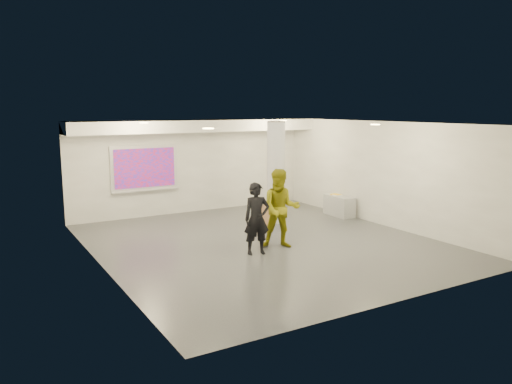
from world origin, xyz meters
TOP-DOWN VIEW (x-y plane):
  - floor at (0.00, 0.00)m, footprint 8.00×9.00m
  - ceiling at (0.00, 0.00)m, footprint 8.00×9.00m
  - wall_back at (0.00, 4.50)m, footprint 8.00×0.01m
  - wall_front at (0.00, -4.50)m, footprint 8.00×0.01m
  - wall_left at (-4.00, 0.00)m, footprint 0.01×9.00m
  - wall_right at (4.00, 0.00)m, footprint 0.01×9.00m
  - soffit_band at (0.00, 3.95)m, footprint 8.00×1.10m
  - downlight_nw at (-2.20, 2.50)m, footprint 0.22×0.22m
  - downlight_ne at (2.20, 2.50)m, footprint 0.22×0.22m
  - downlight_sw at (-2.20, -1.50)m, footprint 0.22×0.22m
  - downlight_se at (2.20, -1.50)m, footprint 0.22×0.22m
  - column at (1.50, 1.80)m, footprint 0.52×0.52m
  - projection_screen at (-1.60, 4.45)m, footprint 2.10×0.13m
  - credenza at (3.72, 1.54)m, footprint 0.50×1.11m
  - papers_stack at (3.73, 1.70)m, footprint 0.37×0.42m
  - postit_pad at (3.72, 1.71)m, footprint 0.26×0.33m
  - cardboard_back at (1.21, 1.80)m, footprint 0.52×0.21m
  - cardboard_front at (0.88, 1.56)m, footprint 0.57×0.29m
  - woman at (-0.64, -0.72)m, footprint 0.69×0.53m
  - man at (0.15, -0.53)m, footprint 1.18×1.10m

SIDE VIEW (x-z plane):
  - floor at x=0.00m, z-range -0.01..0.01m
  - cardboard_back at x=1.21m, z-range 0.00..0.56m
  - cardboard_front at x=0.88m, z-range 0.00..0.60m
  - credenza at x=3.72m, z-range 0.00..0.64m
  - papers_stack at x=3.73m, z-range 0.64..0.66m
  - postit_pad at x=3.72m, z-range 0.64..0.67m
  - woman at x=-0.64m, z-range 0.00..1.68m
  - man at x=0.15m, z-range 0.00..1.93m
  - wall_back at x=0.00m, z-range 0.00..3.00m
  - wall_front at x=0.00m, z-range 0.00..3.00m
  - wall_left at x=-4.00m, z-range 0.00..3.00m
  - wall_right at x=4.00m, z-range 0.00..3.00m
  - column at x=1.50m, z-range 0.00..3.00m
  - projection_screen at x=-1.60m, z-range 0.82..2.24m
  - soffit_band at x=0.00m, z-range 2.64..3.00m
  - downlight_nw at x=-2.20m, z-range 2.97..2.99m
  - downlight_ne at x=2.20m, z-range 2.97..2.99m
  - downlight_sw at x=-2.20m, z-range 2.97..2.99m
  - downlight_se at x=2.20m, z-range 2.97..2.99m
  - ceiling at x=0.00m, z-range 3.00..3.00m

